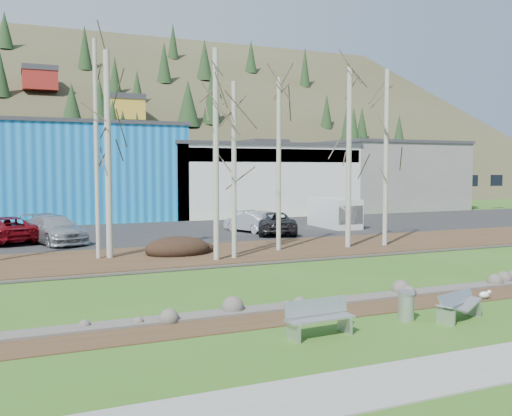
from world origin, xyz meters
name	(u,v)px	position (x,y,z in m)	size (l,w,h in m)	color
ground	(395,326)	(0.00, 0.00, 0.00)	(200.00, 200.00, 0.00)	#2C5917
footpath	(491,364)	(0.00, -3.50, 0.02)	(80.00, 2.00, 0.04)	gray
dirt_strip	(353,309)	(0.00, 2.10, 0.01)	(80.00, 1.80, 0.03)	#382616
near_bank_rocks	(337,303)	(0.00, 3.10, 0.00)	(80.00, 0.80, 0.50)	#47423D
river	(282,280)	(0.00, 7.20, 0.00)	(80.00, 8.00, 0.90)	black
far_bank_rocks	(243,264)	(0.00, 11.30, 0.00)	(80.00, 0.80, 0.46)	#47423D
far_bank	(220,253)	(0.00, 14.50, 0.07)	(80.00, 7.00, 0.15)	#382616
parking_lot	(168,233)	(0.00, 25.00, 0.07)	(80.00, 14.00, 0.14)	black
building_blue	(57,172)	(-6.00, 39.00, 4.16)	(20.40, 12.24, 8.30)	#105BAA
building_white	(249,179)	(12.00, 38.98, 3.41)	(18.36, 12.24, 6.80)	silver
building_grey	(383,176)	(28.00, 39.00, 3.66)	(14.28, 12.24, 7.30)	slate
hillside	(72,87)	(0.00, 84.00, 17.50)	(160.00, 72.00, 35.00)	#302D1B
bench_intact	(319,318)	(-2.44, 0.05, 0.49)	(1.97, 0.70, 0.97)	#B9BCBE
bench_damaged	(458,306)	(2.18, -0.15, 0.40)	(1.88, 1.10, 0.80)	#B9BCBE
litter_bin	(406,307)	(0.66, 0.35, 0.40)	(0.47, 0.47, 0.81)	#B9BCBE
seagull	(485,294)	(4.80, 1.41, 0.19)	(0.46, 0.24, 0.34)	gold
dirt_mound	(177,247)	(-2.18, 14.75, 0.48)	(3.33, 2.35, 0.65)	black
birch_1	(96,150)	(-6.03, 14.94, 5.34)	(0.20, 0.20, 10.38)	beige
birch_2	(108,155)	(-5.50, 14.90, 5.10)	(0.30, 0.30, 9.89)	beige
birch_3	(216,155)	(-0.98, 12.25, 5.07)	(0.27, 0.27, 9.84)	beige
birch_4	(279,165)	(3.12, 14.01, 4.65)	(0.24, 0.24, 9.01)	beige
birch_5	(234,170)	(0.02, 12.51, 4.36)	(0.23, 0.23, 8.42)	beige
birch_6	(349,158)	(7.11, 13.50, 5.03)	(0.29, 0.29, 9.75)	beige
birch_7	(386,158)	(9.40, 13.29, 5.02)	(0.26, 0.26, 9.74)	beige
car_2	(5,230)	(-10.17, 23.14, 0.90)	(2.52, 5.46, 1.52)	maroon
car_3	(54,229)	(-7.57, 21.64, 0.94)	(2.25, 5.55, 1.61)	#999CA0
car_4	(250,222)	(5.06, 22.50, 0.81)	(1.42, 4.08, 1.34)	silver
car_5	(275,223)	(6.13, 20.81, 0.87)	(2.41, 5.23, 1.45)	#28282B
car_6	(266,221)	(6.29, 22.60, 0.82)	(1.91, 4.71, 1.37)	silver
van_white	(336,213)	(12.00, 22.79, 1.20)	(2.25, 4.94, 2.12)	white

